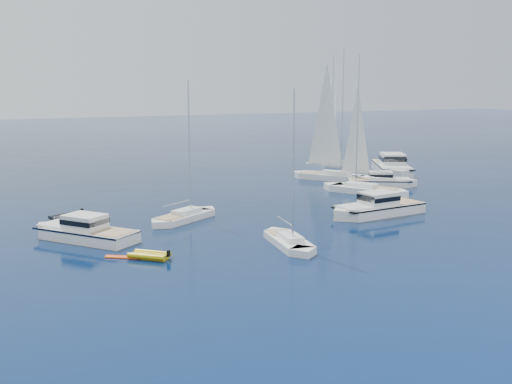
% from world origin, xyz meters
% --- Properties ---
extents(ground, '(400.00, 400.00, 0.00)m').
position_xyz_m(ground, '(0.00, 0.00, 0.00)').
color(ground, navy).
rests_on(ground, ground).
extents(motor_cruiser_centre, '(11.32, 4.61, 2.89)m').
position_xyz_m(motor_cruiser_centre, '(8.85, 17.93, 0.00)').
color(motor_cruiser_centre, silver).
rests_on(motor_cruiser_centre, ground).
extents(motor_cruiser_far_r, '(9.33, 6.68, 2.38)m').
position_xyz_m(motor_cruiser_far_r, '(19.51, 31.74, 0.00)').
color(motor_cruiser_far_r, silver).
rests_on(motor_cruiser_far_r, ground).
extents(motor_cruiser_far_l, '(8.96, 10.10, 2.73)m').
position_xyz_m(motor_cruiser_far_l, '(-18.67, 20.05, 0.00)').
color(motor_cruiser_far_l, silver).
rests_on(motor_cruiser_far_l, ground).
extents(motor_cruiser_distant, '(9.99, 14.18, 3.61)m').
position_xyz_m(motor_cruiser_distant, '(27.28, 39.94, 0.00)').
color(motor_cruiser_distant, silver).
rests_on(motor_cruiser_distant, ground).
extents(sailboat_fore, '(3.39, 8.90, 12.75)m').
position_xyz_m(sailboat_fore, '(-4.17, 11.43, 0.00)').
color(sailboat_fore, white).
rests_on(sailboat_fore, ground).
extents(sailboat_mid_r, '(8.20, 11.18, 16.52)m').
position_xyz_m(sailboat_mid_r, '(14.74, 28.54, 0.00)').
color(sailboat_mid_r, white).
rests_on(sailboat_mid_r, ground).
extents(sailboat_centre, '(9.02, 6.94, 13.49)m').
position_xyz_m(sailboat_centre, '(-8.85, 23.59, 0.00)').
color(sailboat_centre, silver).
rests_on(sailboat_centre, ground).
extents(sailboat_sails_r, '(9.54, 11.53, 17.61)m').
position_xyz_m(sailboat_sails_r, '(16.57, 38.60, 0.00)').
color(sailboat_sails_r, white).
rests_on(sailboat_sails_r, ground).
extents(sailboat_sails_far, '(7.11, 12.20, 17.46)m').
position_xyz_m(sailboat_sails_far, '(25.12, 53.23, 0.00)').
color(sailboat_sails_far, silver).
rests_on(sailboat_sails_far, ground).
extents(tender_yellow, '(3.44, 3.35, 0.95)m').
position_xyz_m(tender_yellow, '(-15.18, 12.43, 0.00)').
color(tender_yellow, '#C4A60B').
rests_on(tender_yellow, ground).
extents(tender_grey_far, '(3.75, 3.06, 0.95)m').
position_xyz_m(tender_grey_far, '(-18.76, 28.75, 0.00)').
color(tender_grey_far, black).
rests_on(tender_grey_far, ground).
extents(kayak_orange, '(2.89, 2.13, 0.30)m').
position_xyz_m(kayak_orange, '(-16.73, 13.26, 0.00)').
color(kayak_orange, '#EA470B').
rests_on(kayak_orange, ground).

